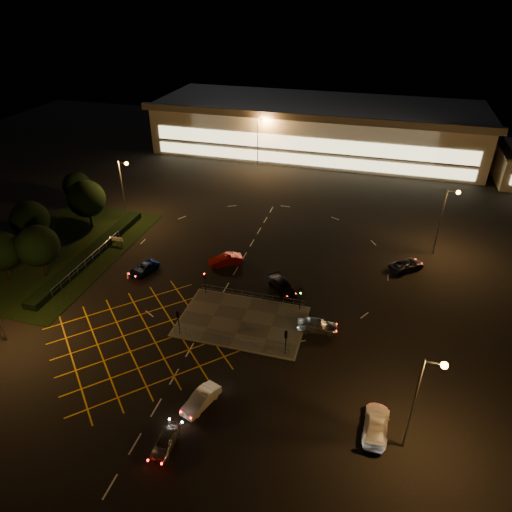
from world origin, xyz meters
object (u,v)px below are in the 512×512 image
(car_circ_red, at_px, (226,260))
(car_approach_white, at_px, (376,424))
(signal_nw, at_px, (205,278))
(car_left_blue, at_px, (144,268))
(car_far_dkgrey, at_px, (283,286))
(car_east_grey, at_px, (407,265))
(car_queue_white, at_px, (201,400))
(car_right_silver, at_px, (317,325))
(signal_se, at_px, (286,338))
(signal_ne, at_px, (301,294))
(car_near_silver, at_px, (166,441))
(signal_sw, at_px, (178,318))

(car_circ_red, xyz_separation_m, car_approach_white, (21.47, -22.17, -0.01))
(signal_nw, bearing_deg, car_left_blue, 166.40)
(car_far_dkgrey, bearing_deg, car_east_grey, -11.46)
(car_far_dkgrey, height_order, car_east_grey, car_far_dkgrey)
(car_queue_white, relative_size, car_right_silver, 0.95)
(signal_se, bearing_deg, car_right_silver, -118.72)
(car_approach_white, bearing_deg, car_queue_white, 7.77)
(signal_se, xyz_separation_m, car_queue_white, (-6.07, -8.58, -1.65))
(signal_se, height_order, car_approach_white, signal_se)
(signal_ne, distance_m, car_circ_red, 13.90)
(car_queue_white, height_order, car_right_silver, car_right_silver)
(signal_nw, xyz_separation_m, car_approach_white, (21.66, -15.01, -1.61))
(signal_ne, bearing_deg, car_east_grey, 46.03)
(car_near_silver, relative_size, car_right_silver, 0.82)
(signal_sw, bearing_deg, car_circ_red, -90.71)
(car_far_dkgrey, height_order, car_right_silver, car_right_silver)
(signal_ne, bearing_deg, signal_se, -90.00)
(car_right_silver, relative_size, car_circ_red, 0.98)
(signal_ne, relative_size, car_left_blue, 0.72)
(signal_nw, relative_size, car_right_silver, 0.69)
(signal_nw, height_order, car_right_silver, signal_nw)
(signal_sw, height_order, car_circ_red, signal_sw)
(car_far_dkgrey, distance_m, car_circ_red, 9.82)
(car_east_grey, bearing_deg, car_circ_red, 61.63)
(car_queue_white, bearing_deg, car_approach_white, 24.57)
(car_near_silver, height_order, car_approach_white, car_approach_white)
(signal_sw, height_order, car_right_silver, signal_sw)
(signal_nw, bearing_deg, car_far_dkgrey, 19.24)
(signal_nw, relative_size, car_queue_white, 0.73)
(signal_se, distance_m, signal_ne, 7.99)
(car_right_silver, bearing_deg, car_left_blue, 70.96)
(signal_nw, distance_m, car_queue_white, 17.67)
(car_queue_white, height_order, car_approach_white, car_approach_white)
(signal_se, bearing_deg, car_east_grey, -120.67)
(car_left_blue, distance_m, car_east_grey, 35.66)
(signal_sw, xyz_separation_m, signal_se, (12.00, 0.00, 0.00))
(car_queue_white, distance_m, car_left_blue, 24.64)
(car_approach_white, bearing_deg, signal_ne, -55.12)
(signal_nw, xyz_separation_m, car_queue_white, (5.93, -16.56, -1.65))
(car_left_blue, bearing_deg, signal_nw, 3.92)
(signal_nw, relative_size, car_far_dkgrey, 0.62)
(signal_se, xyz_separation_m, car_left_blue, (-21.84, 10.37, -1.75))
(signal_ne, bearing_deg, signal_sw, -146.35)
(signal_sw, relative_size, car_approach_white, 0.60)
(car_left_blue, xyz_separation_m, car_right_silver, (24.46, -5.58, 0.17))
(signal_ne, xyz_separation_m, car_near_silver, (-7.34, -21.42, -1.73))
(car_left_blue, xyz_separation_m, car_far_dkgrey, (19.01, 0.82, 0.13))
(signal_sw, distance_m, signal_se, 12.00)
(car_near_silver, height_order, car_east_grey, car_east_grey)
(signal_sw, bearing_deg, signal_se, -180.00)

